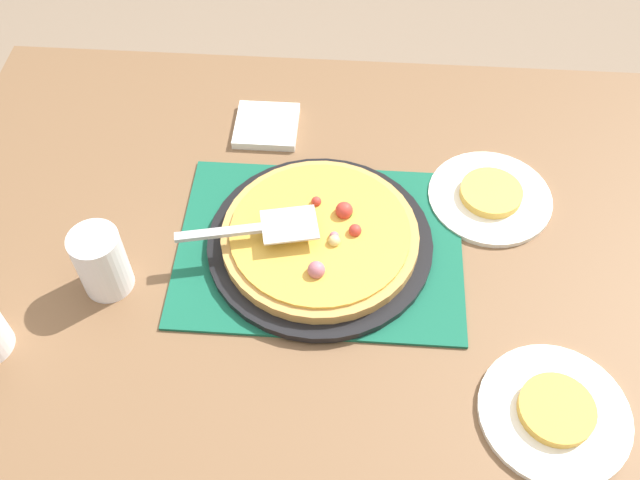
{
  "coord_description": "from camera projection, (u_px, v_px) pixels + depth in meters",
  "views": [
    {
      "loc": [
        0.05,
        -0.73,
        1.72
      ],
      "look_at": [
        0.0,
        0.0,
        0.77
      ],
      "focal_mm": 40.05,
      "sensor_mm": 36.0,
      "label": 1
    }
  ],
  "objects": [
    {
      "name": "dining_table",
      "position": [
        320.0,
        283.0,
        1.3
      ],
      "size": [
        1.4,
        1.0,
        0.75
      ],
      "color": "brown",
      "rests_on": "ground_plane"
    },
    {
      "name": "pizza_server",
      "position": [
        260.0,
        228.0,
        1.15
      ],
      "size": [
        0.23,
        0.09,
        0.01
      ],
      "color": "silver",
      "rests_on": "pizza"
    },
    {
      "name": "served_slice_left",
      "position": [
        557.0,
        410.0,
        1.02
      ],
      "size": [
        0.11,
        0.11,
        0.02
      ],
      "primitive_type": "cylinder",
      "color": "gold",
      "rests_on": "plate_near_left"
    },
    {
      "name": "served_slice_right",
      "position": [
        491.0,
        193.0,
        1.26
      ],
      "size": [
        0.11,
        0.11,
        0.02
      ],
      "primitive_type": "cylinder",
      "color": "#EAB747",
      "rests_on": "plate_far_right"
    },
    {
      "name": "pizza_pan",
      "position": [
        320.0,
        243.0,
        1.2
      ],
      "size": [
        0.38,
        0.38,
        0.01
      ],
      "primitive_type": "cylinder",
      "color": "black",
      "rests_on": "placemat"
    },
    {
      "name": "placemat",
      "position": [
        320.0,
        246.0,
        1.21
      ],
      "size": [
        0.48,
        0.36,
        0.01
      ],
      "primitive_type": "cube",
      "color": "#145B42",
      "rests_on": "dining_table"
    },
    {
      "name": "napkin_stack",
      "position": [
        267.0,
        126.0,
        1.38
      ],
      "size": [
        0.12,
        0.12,
        0.02
      ],
      "primitive_type": "cube",
      "color": "white",
      "rests_on": "dining_table"
    },
    {
      "name": "plate_near_left",
      "position": [
        554.0,
        413.0,
        1.03
      ],
      "size": [
        0.22,
        0.22,
        0.01
      ],
      "primitive_type": "cylinder",
      "color": "white",
      "rests_on": "dining_table"
    },
    {
      "name": "pizza",
      "position": [
        320.0,
        235.0,
        1.19
      ],
      "size": [
        0.33,
        0.33,
        0.05
      ],
      "color": "tan",
      "rests_on": "pizza_pan"
    },
    {
      "name": "ground_plane",
      "position": [
        320.0,
        424.0,
        1.81
      ],
      "size": [
        8.0,
        8.0,
        0.0
      ],
      "primitive_type": "plane",
      "color": "#84705B"
    },
    {
      "name": "cup_far",
      "position": [
        101.0,
        262.0,
        1.12
      ],
      "size": [
        0.08,
        0.08,
        0.12
      ],
      "primitive_type": "cylinder",
      "color": "white",
      "rests_on": "dining_table"
    },
    {
      "name": "plate_far_right",
      "position": [
        490.0,
        198.0,
        1.28
      ],
      "size": [
        0.22,
        0.22,
        0.01
      ],
      "primitive_type": "cylinder",
      "color": "white",
      "rests_on": "dining_table"
    }
  ]
}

